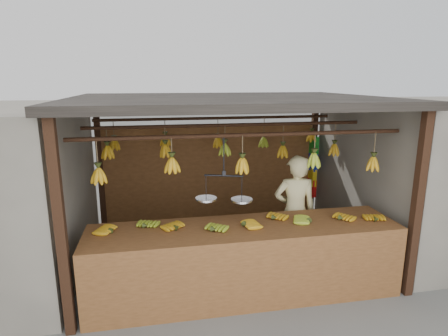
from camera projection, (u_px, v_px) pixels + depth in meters
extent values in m
plane|color=#5B5B57|center=(228.00, 254.00, 5.79)|extent=(80.00, 80.00, 0.00)
cube|color=black|center=(61.00, 232.00, 3.73)|extent=(0.10, 0.10, 2.30)
cube|color=black|center=(417.00, 207.00, 4.45)|extent=(0.10, 0.10, 2.30)
cube|color=black|center=(100.00, 166.00, 6.60)|extent=(0.10, 0.10, 2.30)
cube|color=black|center=(313.00, 157.00, 7.32)|extent=(0.10, 0.10, 2.30)
cube|color=black|center=(228.00, 100.00, 5.25)|extent=(4.30, 3.30, 0.10)
cylinder|color=black|center=(245.00, 135.00, 4.37)|extent=(4.00, 0.05, 0.05)
cylinder|color=black|center=(228.00, 125.00, 5.33)|extent=(4.00, 0.05, 0.05)
cylinder|color=black|center=(216.00, 118.00, 6.29)|extent=(4.00, 0.05, 0.05)
cube|color=brown|center=(212.00, 174.00, 7.02)|extent=(4.00, 0.06, 1.80)
cube|color=slate|center=(441.00, 172.00, 6.18)|extent=(3.00, 3.00, 2.30)
cube|color=brown|center=(245.00, 229.00, 4.54)|extent=(3.79, 0.84, 0.08)
cube|color=brown|center=(253.00, 277.00, 4.23)|extent=(3.79, 0.04, 0.90)
cube|color=black|center=(88.00, 295.00, 3.96)|extent=(0.07, 0.07, 0.82)
cube|color=black|center=(393.00, 264.00, 4.61)|extent=(0.07, 0.07, 0.82)
cube|color=black|center=(98.00, 262.00, 4.67)|extent=(0.07, 0.07, 0.82)
cube|color=black|center=(360.00, 240.00, 5.32)|extent=(0.07, 0.07, 0.82)
ellipsoid|color=#C78C15|center=(112.00, 231.00, 4.33)|extent=(0.29, 0.26, 0.06)
ellipsoid|color=#92A523|center=(146.00, 226.00, 4.45)|extent=(0.25, 0.29, 0.06)
ellipsoid|color=#C78C15|center=(177.00, 228.00, 4.40)|extent=(0.29, 0.30, 0.06)
ellipsoid|color=#92A523|center=(214.00, 230.00, 4.34)|extent=(0.29, 0.30, 0.06)
ellipsoid|color=#C78C15|center=(245.00, 225.00, 4.48)|extent=(0.27, 0.22, 0.06)
ellipsoid|color=#C78C15|center=(275.00, 218.00, 4.71)|extent=(0.29, 0.30, 0.06)
ellipsoid|color=#92A523|center=(309.00, 220.00, 4.64)|extent=(0.29, 0.26, 0.06)
ellipsoid|color=#C78C15|center=(341.00, 219.00, 4.69)|extent=(0.30, 0.29, 0.06)
ellipsoid|color=#C78C15|center=(377.00, 220.00, 4.65)|extent=(0.23, 0.27, 0.06)
ellipsoid|color=#C78C15|center=(99.00, 176.00, 4.16)|extent=(0.16, 0.16, 0.28)
ellipsoid|color=#C78C15|center=(172.00, 165.00, 4.28)|extent=(0.16, 0.16, 0.28)
ellipsoid|color=#C78C15|center=(242.00, 166.00, 4.42)|extent=(0.16, 0.16, 0.28)
ellipsoid|color=#92A523|center=(314.00, 160.00, 4.62)|extent=(0.16, 0.16, 0.28)
ellipsoid|color=#C78C15|center=(373.00, 164.00, 4.75)|extent=(0.16, 0.16, 0.28)
ellipsoid|color=#C78C15|center=(108.00, 152.00, 5.10)|extent=(0.16, 0.16, 0.28)
ellipsoid|color=#C78C15|center=(165.00, 151.00, 5.23)|extent=(0.16, 0.16, 0.28)
ellipsoid|color=#92A523|center=(225.00, 150.00, 5.39)|extent=(0.16, 0.16, 0.28)
ellipsoid|color=#C78C15|center=(283.00, 152.00, 5.58)|extent=(0.16, 0.16, 0.28)
ellipsoid|color=#C78C15|center=(334.00, 150.00, 5.76)|extent=(0.16, 0.16, 0.28)
ellipsoid|color=#C78C15|center=(115.00, 145.00, 6.06)|extent=(0.16, 0.16, 0.28)
ellipsoid|color=#C78C15|center=(165.00, 141.00, 6.25)|extent=(0.16, 0.16, 0.28)
ellipsoid|color=#C78C15|center=(218.00, 142.00, 6.37)|extent=(0.16, 0.16, 0.28)
ellipsoid|color=#92A523|center=(264.00, 142.00, 6.51)|extent=(0.16, 0.16, 0.28)
ellipsoid|color=#C78C15|center=(312.00, 137.00, 6.67)|extent=(0.16, 0.16, 0.28)
cylinder|color=black|center=(224.00, 156.00, 4.38)|extent=(0.02, 0.02, 0.48)
cylinder|color=black|center=(224.00, 176.00, 4.44)|extent=(0.46, 0.16, 0.02)
cylinder|color=silver|center=(206.00, 199.00, 4.53)|extent=(0.25, 0.25, 0.02)
cylinder|color=silver|center=(242.00, 200.00, 4.49)|extent=(0.25, 0.25, 0.02)
imported|color=beige|center=(295.00, 212.00, 5.27)|extent=(0.64, 0.47, 1.63)
cube|color=#199926|center=(314.00, 145.00, 7.11)|extent=(0.08, 0.26, 0.34)
cube|color=#1426BF|center=(313.00, 162.00, 7.18)|extent=(0.08, 0.26, 0.34)
cube|color=yellow|center=(312.00, 177.00, 7.25)|extent=(0.08, 0.26, 0.34)
cube|color=red|center=(312.00, 187.00, 7.30)|extent=(0.08, 0.26, 0.34)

